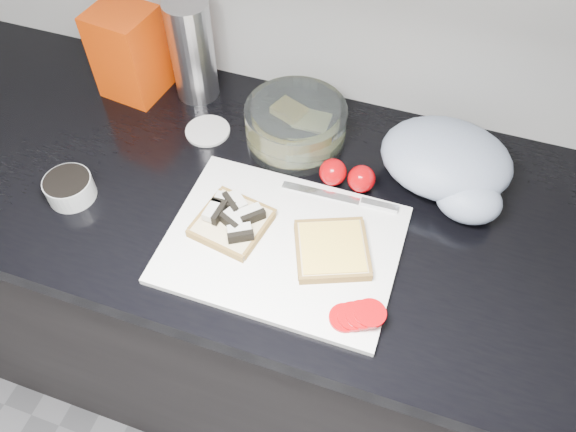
# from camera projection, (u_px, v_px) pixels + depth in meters

# --- Properties ---
(base_cabinet) EXTENTS (3.50, 0.60, 0.86)m
(base_cabinet) POSITION_uv_depth(u_px,v_px,m) (247.00, 299.00, 1.45)
(base_cabinet) COLOR black
(base_cabinet) RESTS_ON ground
(countertop) EXTENTS (3.50, 0.64, 0.04)m
(countertop) POSITION_uv_depth(u_px,v_px,m) (233.00, 186.00, 1.10)
(countertop) COLOR black
(countertop) RESTS_ON base_cabinet
(cutting_board) EXTENTS (0.40, 0.30, 0.01)m
(cutting_board) POSITION_uv_depth(u_px,v_px,m) (282.00, 244.00, 0.98)
(cutting_board) COLOR white
(cutting_board) RESTS_ON countertop
(bread_left) EXTENTS (0.14, 0.14, 0.04)m
(bread_left) POSITION_uv_depth(u_px,v_px,m) (232.00, 221.00, 0.99)
(bread_left) COLOR beige
(bread_left) RESTS_ON cutting_board
(bread_right) EXTENTS (0.17, 0.17, 0.02)m
(bread_right) POSITION_uv_depth(u_px,v_px,m) (332.00, 250.00, 0.96)
(bread_right) COLOR beige
(bread_right) RESTS_ON cutting_board
(tomato_slices) EXTENTS (0.10, 0.07, 0.02)m
(tomato_slices) POSITION_uv_depth(u_px,v_px,m) (357.00, 315.00, 0.88)
(tomato_slices) COLOR #B40409
(tomato_slices) RESTS_ON cutting_board
(knife) EXTENTS (0.22, 0.02, 0.01)m
(knife) POSITION_uv_depth(u_px,v_px,m) (354.00, 200.00, 1.03)
(knife) COLOR silver
(knife) RESTS_ON cutting_board
(seed_tub) EXTENTS (0.09, 0.09, 0.05)m
(seed_tub) POSITION_uv_depth(u_px,v_px,m) (69.00, 187.00, 1.04)
(seed_tub) COLOR #A6ABAC
(seed_tub) RESTS_ON countertop
(tub_lid) EXTENTS (0.11, 0.11, 0.01)m
(tub_lid) POSITION_uv_depth(u_px,v_px,m) (208.00, 131.00, 1.16)
(tub_lid) COLOR silver
(tub_lid) RESTS_ON countertop
(glass_bowl) EXTENTS (0.20, 0.20, 0.08)m
(glass_bowl) POSITION_uv_depth(u_px,v_px,m) (296.00, 125.00, 1.11)
(glass_bowl) COLOR silver
(glass_bowl) RESTS_ON countertop
(bread_bag) EXTENTS (0.13, 0.13, 0.19)m
(bread_bag) POSITION_uv_depth(u_px,v_px,m) (129.00, 53.00, 1.17)
(bread_bag) COLOR #F33204
(bread_bag) RESTS_ON countertop
(steel_canister) EXTENTS (0.09, 0.09, 0.22)m
(steel_canister) POSITION_uv_depth(u_px,v_px,m) (192.00, 51.00, 1.15)
(steel_canister) COLOR #B4B3B8
(steel_canister) RESTS_ON countertop
(grocery_bag) EXTENTS (0.25, 0.23, 0.11)m
(grocery_bag) POSITION_uv_depth(u_px,v_px,m) (449.00, 164.00, 1.04)
(grocery_bag) COLOR #95A3B7
(grocery_bag) RESTS_ON countertop
(whole_tomatoes) EXTENTS (0.11, 0.05, 0.05)m
(whole_tomatoes) POSITION_uv_depth(u_px,v_px,m) (347.00, 176.00, 1.05)
(whole_tomatoes) COLOR #B40409
(whole_tomatoes) RESTS_ON countertop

